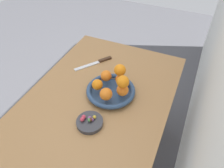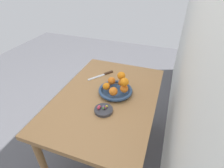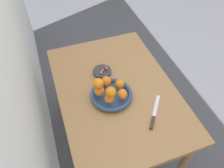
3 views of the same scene
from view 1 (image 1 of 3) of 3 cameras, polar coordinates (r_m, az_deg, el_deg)
The scene contains 20 objects.
ground_plane at distance 1.80m, azimuth -2.60°, elevation -19.94°, with size 6.00×6.00×0.00m, color #4C4C51.
dining_table at distance 1.26m, azimuth -3.52°, elevation -6.35°, with size 1.10×0.76×0.74m.
fruit_bowl at distance 1.20m, azimuth -0.32°, elevation -1.82°, with size 0.27×0.27×0.04m.
candy_dish at distance 1.08m, azimuth -5.84°, elevation -9.95°, with size 0.13×0.13×0.02m, color #333338.
orange_0 at distance 1.17m, azimuth -3.86°, elevation -0.17°, with size 0.06×0.06×0.06m, color orange.
orange_1 at distance 1.11m, azimuth -1.57°, elevation -2.64°, with size 0.07×0.07×0.07m, color orange.
orange_2 at distance 1.13m, azimuth 2.77°, elevation -1.60°, with size 0.06×0.06×0.06m, color orange.
orange_3 at distance 1.19m, azimuth 2.29°, elevation 1.18°, with size 0.06×0.06×0.06m, color orange.
orange_4 at distance 1.21m, azimuth -1.40°, elevation 2.14°, with size 0.06×0.06×0.06m, color orange.
orange_5 at distance 1.16m, azimuth 2.09°, elevation 3.67°, with size 0.06×0.06×0.06m, color orange.
orange_6 at distance 1.08m, azimuth 2.86°, elevation 0.58°, with size 0.06×0.06×0.06m, color orange.
candy_ball_0 at distance 1.06m, azimuth -7.79°, elevation -9.14°, with size 0.02×0.02×0.02m, color #C6384C.
candy_ball_1 at distance 1.06m, azimuth -5.24°, elevation -9.23°, with size 0.02×0.02×0.02m, color #8C4C99.
candy_ball_2 at distance 1.06m, azimuth -5.66°, elevation -9.26°, with size 0.02×0.02×0.02m, color #472819.
candy_ball_3 at distance 1.07m, azimuth -7.40°, elevation -8.51°, with size 0.02×0.02×0.02m, color #C6384C.
candy_ball_4 at distance 1.07m, azimuth -5.87°, elevation -8.81°, with size 0.02×0.02×0.02m, color #8C4C99.
candy_ball_5 at distance 1.07m, azimuth -5.67°, elevation -8.89°, with size 0.02×0.02×0.02m, color #4C9947.
candy_ball_6 at distance 1.07m, azimuth -4.60°, elevation -8.57°, with size 0.02×0.02×0.02m, color gold.
candy_ball_7 at distance 1.06m, azimuth -5.82°, elevation -9.28°, with size 0.02×0.02×0.02m, color #4C9947.
knife at distance 1.42m, azimuth -4.05°, elevation 5.64°, with size 0.22×0.17×0.01m.
Camera 1 is at (0.72, 0.40, 1.61)m, focal length 35.00 mm.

